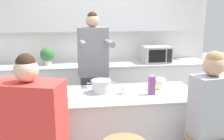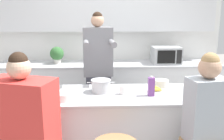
{
  "view_description": "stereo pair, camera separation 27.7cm",
  "coord_description": "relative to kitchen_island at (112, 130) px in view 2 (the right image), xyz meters",
  "views": [
    {
      "loc": [
        -0.39,
        -2.6,
        1.76
      ],
      "look_at": [
        0.0,
        0.08,
        1.14
      ],
      "focal_mm": 40.0,
      "sensor_mm": 36.0,
      "label": 1
    },
    {
      "loc": [
        -0.11,
        -2.62,
        1.76
      ],
      "look_at": [
        0.0,
        0.08,
        1.14
      ],
      "focal_mm": 40.0,
      "sensor_mm": 36.0,
      "label": 2
    }
  ],
  "objects": [
    {
      "name": "kitchen_island",
      "position": [
        0.0,
        0.0,
        0.0
      ],
      "size": [
        1.89,
        0.75,
        0.89
      ],
      "color": "black",
      "rests_on": "ground_plane"
    },
    {
      "name": "person_cooking",
      "position": [
        -0.16,
        0.71,
        0.43
      ],
      "size": [
        0.44,
        0.61,
        1.78
      ],
      "rotation": [
        0.0,
        0.0,
        0.08
      ],
      "color": "#383842",
      "rests_on": "ground_plane"
    },
    {
      "name": "banana_bunch",
      "position": [
        0.48,
        0.08,
        0.47
      ],
      "size": [
        0.19,
        0.13,
        0.06
      ],
      "color": "yellow",
      "rests_on": "kitchen_island"
    },
    {
      "name": "cooking_pot",
      "position": [
        -0.12,
        0.07,
        0.51
      ],
      "size": [
        0.31,
        0.23,
        0.14
      ],
      "color": "#B7BABC",
      "rests_on": "kitchen_island"
    },
    {
      "name": "person_seated_near",
      "position": [
        0.77,
        -0.66,
        0.22
      ],
      "size": [
        0.36,
        0.31,
        1.45
      ],
      "rotation": [
        0.0,
        0.0,
        0.16
      ],
      "color": "#333338",
      "rests_on": "ground_plane"
    },
    {
      "name": "microwave",
      "position": [
        0.96,
        1.45,
        0.62
      ],
      "size": [
        0.46,
        0.38,
        0.28
      ],
      "color": "#B2B5B7",
      "rests_on": "back_counter"
    },
    {
      "name": "mixing_bowl_steel",
      "position": [
        0.6,
        0.24,
        0.48
      ],
      "size": [
        0.17,
        0.17,
        0.08
      ],
      "color": "silver",
      "rests_on": "kitchen_island"
    },
    {
      "name": "fruit_bowl",
      "position": [
        -0.5,
        -0.19,
        0.48
      ],
      "size": [
        0.2,
        0.2,
        0.08
      ],
      "color": "white",
      "rests_on": "kitchen_island"
    },
    {
      "name": "wall_back",
      "position": [
        0.0,
        1.81,
        1.09
      ],
      "size": [
        4.0,
        0.22,
        2.7
      ],
      "color": "silver",
      "rests_on": "ground_plane"
    },
    {
      "name": "back_counter",
      "position": [
        0.0,
        1.49,
        0.02
      ],
      "size": [
        3.71,
        0.66,
        0.94
      ],
      "color": "silver",
      "rests_on": "ground_plane"
    },
    {
      "name": "potted_plant",
      "position": [
        -0.86,
        1.49,
        0.64
      ],
      "size": [
        0.23,
        0.23,
        0.28
      ],
      "color": "beige",
      "rests_on": "back_counter"
    },
    {
      "name": "coffee_cup_near",
      "position": [
        0.12,
        -0.02,
        0.49
      ],
      "size": [
        0.11,
        0.07,
        0.1
      ],
      "color": "white",
      "rests_on": "kitchen_island"
    },
    {
      "name": "juice_carton",
      "position": [
        0.41,
        -0.08,
        0.54
      ],
      "size": [
        0.06,
        0.06,
        0.22
      ],
      "color": "#7A428E",
      "rests_on": "kitchen_island"
    }
  ]
}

